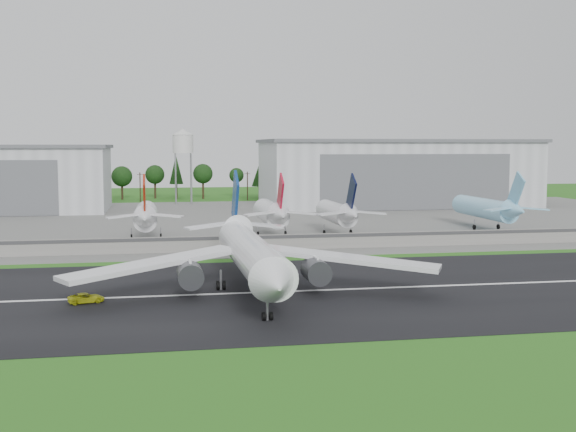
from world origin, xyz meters
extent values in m
plane|color=#1F5614|center=(0.00, 0.00, 0.00)|extent=(600.00, 600.00, 0.00)
cube|color=black|center=(0.00, 10.00, 0.05)|extent=(320.00, 60.00, 0.10)
cube|color=white|center=(0.00, 10.00, 0.11)|extent=(220.00, 1.00, 0.02)
cube|color=slate|center=(0.00, 120.00, 0.05)|extent=(320.00, 150.00, 0.10)
cube|color=gray|center=(0.00, 55.00, 1.75)|extent=(240.00, 0.50, 3.50)
cube|color=#38383A|center=(0.00, 54.70, 3.00)|extent=(240.00, 0.12, 0.70)
cube|color=silver|center=(75.00, 165.00, 12.00)|extent=(100.00, 45.00, 24.00)
cube|color=#595B60|center=(75.00, 165.00, 24.60)|extent=(102.00, 47.00, 1.20)
cube|color=#595B60|center=(75.00, 142.35, 10.08)|extent=(70.00, 0.30, 19.68)
cylinder|color=#99999E|center=(-8.00, 182.00, 10.00)|extent=(0.50, 0.50, 20.00)
cylinder|color=#99999E|center=(-2.00, 188.00, 10.00)|extent=(0.50, 0.50, 20.00)
cylinder|color=silver|center=(-5.00, 185.00, 23.50)|extent=(8.00, 8.00, 7.00)
cone|color=silver|center=(-5.00, 185.00, 28.20)|extent=(8.40, 8.40, 2.40)
cylinder|color=white|center=(-0.85, 10.00, 6.20)|extent=(6.35, 44.07, 5.80)
cone|color=white|center=(-1.16, -15.00, 6.20)|extent=(5.87, 6.07, 5.80)
cone|color=white|center=(-0.52, 36.50, 7.40)|extent=(5.62, 9.07, 5.51)
cube|color=navy|center=(-0.52, 36.00, 12.70)|extent=(0.62, 9.54, 11.13)
cube|color=white|center=(14.12, 7.81, 5.40)|extent=(27.39, 17.71, 2.65)
cylinder|color=#333338|center=(8.60, 6.38, 3.80)|extent=(3.87, 5.55, 3.80)
cube|color=white|center=(4.47, 35.94, 7.80)|extent=(9.55, 5.73, 0.98)
cube|color=white|center=(-15.87, 8.19, 5.40)|extent=(27.18, 18.27, 2.65)
cylinder|color=#333338|center=(-10.39, 6.62, 3.80)|extent=(3.87, 5.55, 3.80)
cube|color=white|center=(-5.52, 36.06, 7.80)|extent=(9.55, 5.92, 0.98)
cube|color=#99999E|center=(-0.90, 6.00, 1.70)|extent=(10.38, 30.12, 3.20)
cylinder|color=black|center=(-5.31, 13.06, 0.85)|extent=(0.42, 1.50, 1.50)
imported|color=#CED419|center=(-25.38, 7.09, 0.82)|extent=(5.65, 3.77, 1.44)
cylinder|color=white|center=(-17.88, 80.00, 5.77)|extent=(5.53, 24.00, 5.53)
cone|color=white|center=(-17.88, 64.50, 6.77)|extent=(5.25, 7.00, 5.25)
cube|color=maroon|center=(-17.88, 65.00, 11.57)|extent=(0.45, 8.59, 10.02)
cylinder|color=#99999E|center=(-21.38, 78.00, 1.50)|extent=(0.32, 0.32, 3.00)
cylinder|color=#99999E|center=(-14.38, 78.00, 1.50)|extent=(0.32, 0.32, 3.00)
cylinder|color=black|center=(-21.38, 78.00, 0.80)|extent=(0.40, 1.40, 1.40)
cylinder|color=silver|center=(13.06, 80.00, 5.84)|extent=(5.68, 24.00, 5.68)
cone|color=silver|center=(13.06, 64.50, 6.84)|extent=(5.40, 7.00, 5.40)
cube|color=#B20D29|center=(13.06, 65.00, 11.64)|extent=(0.45, 8.59, 10.02)
cylinder|color=#99999E|center=(9.56, 78.00, 1.50)|extent=(0.32, 0.32, 3.00)
cylinder|color=#99999E|center=(16.56, 78.00, 1.50)|extent=(0.32, 0.32, 3.00)
cylinder|color=black|center=(9.56, 78.00, 0.80)|extent=(0.40, 1.40, 1.40)
cylinder|color=silver|center=(30.07, 80.00, 5.62)|extent=(5.24, 24.00, 5.24)
cone|color=silver|center=(30.07, 64.50, 6.62)|extent=(4.98, 7.00, 4.98)
cube|color=black|center=(30.07, 65.00, 11.42)|extent=(0.45, 8.59, 10.02)
cylinder|color=#99999E|center=(26.57, 78.00, 1.50)|extent=(0.32, 0.32, 3.00)
cylinder|color=#99999E|center=(33.57, 78.00, 1.50)|extent=(0.32, 0.32, 3.00)
cylinder|color=black|center=(26.57, 78.00, 0.80)|extent=(0.40, 1.40, 1.40)
cylinder|color=#90D6FA|center=(73.05, 85.00, 5.75)|extent=(5.50, 30.00, 5.50)
cone|color=#90D6FA|center=(73.05, 66.50, 6.75)|extent=(5.23, 7.00, 5.23)
cube|color=#6CB7DD|center=(73.05, 67.00, 11.55)|extent=(0.45, 8.59, 10.02)
cylinder|color=#99999E|center=(69.55, 83.00, 1.50)|extent=(0.32, 0.32, 3.00)
cylinder|color=#99999E|center=(76.55, 83.00, 1.50)|extent=(0.32, 0.32, 3.00)
cylinder|color=black|center=(69.55, 83.00, 0.80)|extent=(0.40, 1.40, 1.40)
camera|label=1|loc=(-14.85, -99.39, 22.81)|focal=45.00mm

